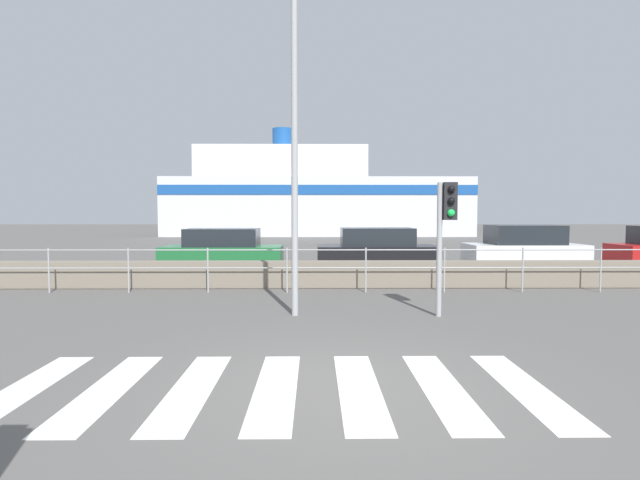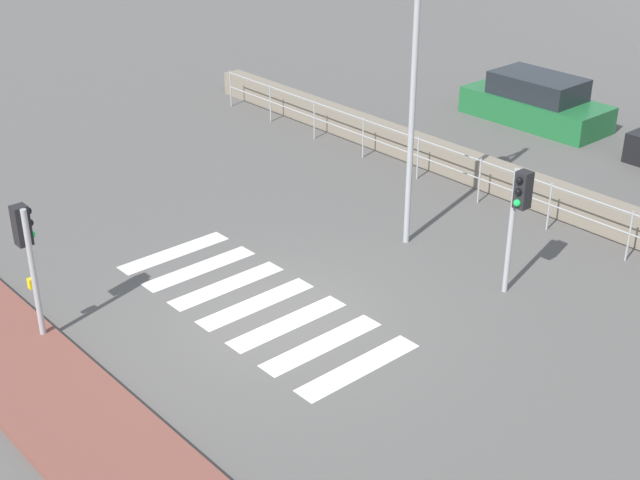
# 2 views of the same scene
# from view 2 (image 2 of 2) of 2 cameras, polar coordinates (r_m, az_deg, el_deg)

# --- Properties ---
(ground_plane) EXTENTS (160.00, 160.00, 0.00)m
(ground_plane) POSITION_cam_2_polar(r_m,az_deg,el_deg) (15.79, -2.54, -5.07)
(ground_plane) COLOR #565451
(sidewalk_brick) EXTENTS (24.00, 1.80, 0.12)m
(sidewalk_brick) POSITION_cam_2_polar(r_m,az_deg,el_deg) (14.02, -15.87, -10.49)
(sidewalk_brick) COLOR brown
(sidewalk_brick) RESTS_ON ground_plane
(crosswalk) EXTENTS (5.85, 2.40, 0.01)m
(crosswalk) POSITION_cam_2_polar(r_m,az_deg,el_deg) (16.27, -4.11, -4.08)
(crosswalk) COLOR silver
(crosswalk) RESTS_ON ground_plane
(seawall) EXTENTS (22.99, 0.55, 0.66)m
(seawall) POSITION_cam_2_polar(r_m,az_deg,el_deg) (20.57, 13.69, 3.04)
(seawall) COLOR slate
(seawall) RESTS_ON ground_plane
(harbor_fence) EXTENTS (20.73, 0.04, 1.07)m
(harbor_fence) POSITION_cam_2_polar(r_m,az_deg,el_deg) (19.76, 12.31, 3.40)
(harbor_fence) COLOR #9EA0A3
(harbor_fence) RESTS_ON ground_plane
(traffic_light_near) EXTENTS (0.34, 0.32, 2.43)m
(traffic_light_near) POSITION_cam_2_polar(r_m,az_deg,el_deg) (15.19, -18.26, -0.28)
(traffic_light_near) COLOR #9EA0A3
(traffic_light_near) RESTS_ON ground_plane
(traffic_light_far) EXTENTS (0.34, 0.32, 2.45)m
(traffic_light_far) POSITION_cam_2_polar(r_m,az_deg,el_deg) (16.12, 12.57, 2.20)
(traffic_light_far) COLOR #9EA0A3
(traffic_light_far) RESTS_ON ground_plane
(streetlamp) EXTENTS (0.32, 1.14, 6.33)m
(streetlamp) POSITION_cam_2_polar(r_m,az_deg,el_deg) (17.01, 5.63, 11.53)
(streetlamp) COLOR #9EA0A3
(streetlamp) RESTS_ON ground_plane
(parked_car_green) EXTENTS (4.13, 1.71, 1.36)m
(parked_car_green) POSITION_cam_2_polar(r_m,az_deg,el_deg) (25.97, 13.65, 8.55)
(parked_car_green) COLOR #1E6633
(parked_car_green) RESTS_ON ground_plane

